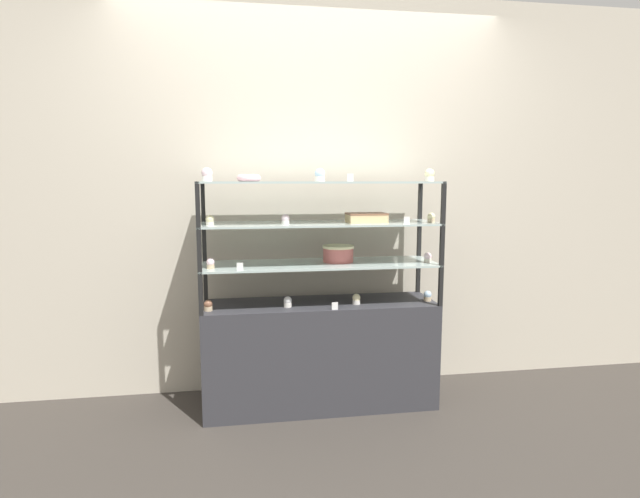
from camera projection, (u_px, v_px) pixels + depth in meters
ground_plane at (320, 404)px, 3.16m from camera, size 20.00×20.00×0.00m
back_wall at (312, 196)px, 3.33m from camera, size 8.00×0.05×2.60m
display_base at (320, 354)px, 3.12m from camera, size 1.42×0.41×0.66m
display_riser_lower at (320, 265)px, 3.04m from camera, size 1.42×0.41×0.25m
display_riser_middle at (320, 225)px, 3.01m from camera, size 1.42×0.41×0.25m
display_riser_upper at (320, 184)px, 2.98m from camera, size 1.42×0.41×0.25m
layer_cake_centerpiece at (338, 254)px, 3.09m from camera, size 0.19×0.19×0.10m
sheet_cake_frosted at (366, 218)px, 3.02m from camera, size 0.24×0.17×0.06m
cupcake_0 at (208, 306)px, 2.88m from camera, size 0.05×0.05×0.06m
cupcake_1 at (288, 302)px, 2.96m from camera, size 0.05×0.05×0.06m
cupcake_2 at (356, 299)px, 3.03m from camera, size 0.05×0.05×0.06m
cupcake_3 at (428, 296)px, 3.12m from camera, size 0.05×0.05×0.06m
price_tag_0 at (335, 306)px, 2.90m from camera, size 0.04×0.00×0.04m
cupcake_4 at (211, 264)px, 2.84m from camera, size 0.05×0.05×0.06m
cupcake_5 at (428, 258)px, 3.06m from camera, size 0.05×0.05×0.06m
price_tag_1 at (240, 267)px, 2.78m from camera, size 0.04×0.00×0.04m
cupcake_6 at (210, 220)px, 2.83m from camera, size 0.05×0.05×0.06m
cupcake_7 at (285, 219)px, 2.90m from camera, size 0.05×0.05×0.06m
cupcake_8 at (431, 218)px, 3.03m from camera, size 0.05×0.05×0.06m
price_tag_2 at (407, 220)px, 2.90m from camera, size 0.04×0.00×0.04m
cupcake_9 at (207, 175)px, 2.76m from camera, size 0.06×0.06×0.08m
cupcake_10 at (320, 175)px, 2.94m from camera, size 0.06×0.06×0.08m
cupcake_11 at (430, 175)px, 3.01m from camera, size 0.06×0.06×0.08m
price_tag_3 at (350, 177)px, 2.81m from camera, size 0.04×0.00×0.04m
donut_glazed at (249, 178)px, 2.96m from camera, size 0.14×0.14×0.04m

